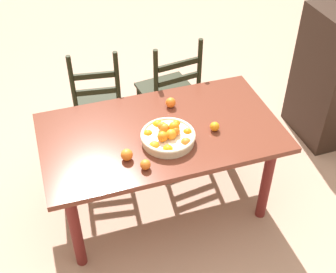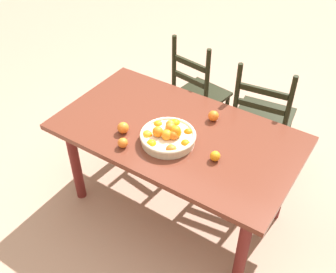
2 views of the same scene
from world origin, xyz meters
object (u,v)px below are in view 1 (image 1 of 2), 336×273
chair_near_window (170,93)px  orange_loose_1 (127,155)px  chair_by_cabinet (98,105)px  fruit_bowl (168,136)px  orange_loose_3 (145,165)px  orange_loose_0 (215,127)px  orange_loose_2 (171,103)px  dining_table (161,142)px

chair_near_window → orange_loose_1: bearing=50.7°
chair_by_cabinet → chair_near_window: bearing=-176.3°
fruit_bowl → orange_loose_3: (-0.20, -0.19, -0.01)m
orange_loose_0 → orange_loose_2: (-0.19, 0.33, 0.00)m
fruit_bowl → orange_loose_2: 0.37m
chair_near_window → orange_loose_3: (-0.50, -1.06, 0.30)m
chair_near_window → orange_loose_0: size_ratio=15.83×
dining_table → orange_loose_0: 0.37m
chair_by_cabinet → orange_loose_0: size_ratio=15.75×
orange_loose_1 → orange_loose_3: orange_loose_1 is taller
dining_table → orange_loose_0: size_ratio=25.29×
fruit_bowl → chair_near_window: bearing=71.1°
dining_table → orange_loose_1: (-0.28, -0.20, 0.13)m
dining_table → fruit_bowl: fruit_bowl is taller
orange_loose_0 → orange_loose_2: size_ratio=0.88×
fruit_bowl → orange_loose_1: (-0.29, -0.08, -0.01)m
dining_table → orange_loose_0: (0.33, -0.11, 0.13)m
fruit_bowl → orange_loose_0: (0.32, 0.01, -0.01)m
chair_near_window → fruit_bowl: size_ratio=2.82×
chair_near_window → orange_loose_2: size_ratio=13.93×
fruit_bowl → dining_table: bearing=95.2°
chair_by_cabinet → orange_loose_2: chair_by_cabinet is taller
orange_loose_1 → orange_loose_2: bearing=45.5°
chair_near_window → orange_loose_2: chair_near_window is taller
fruit_bowl → orange_loose_2: size_ratio=4.95×
chair_by_cabinet → orange_loose_2: size_ratio=13.87×
chair_by_cabinet → orange_loose_1: 1.05m
dining_table → orange_loose_2: (0.14, 0.23, 0.13)m
fruit_bowl → orange_loose_3: 0.28m
orange_loose_2 → orange_loose_0: bearing=-60.2°
orange_loose_0 → orange_loose_3: bearing=-158.7°
dining_table → orange_loose_3: orange_loose_3 is taller
fruit_bowl → chair_by_cabinet: bearing=108.0°
chair_near_window → orange_loose_3: bearing=57.1°
chair_near_window → orange_loose_0: chair_near_window is taller
fruit_bowl → orange_loose_1: 0.30m
dining_table → orange_loose_2: 0.30m
chair_near_window → orange_loose_2: (-0.17, -0.52, 0.30)m
chair_by_cabinet → fruit_bowl: 1.02m
orange_loose_0 → chair_by_cabinet: bearing=124.4°
chair_near_window → orange_loose_1: chair_near_window is taller
chair_near_window → orange_loose_1: size_ratio=13.34×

